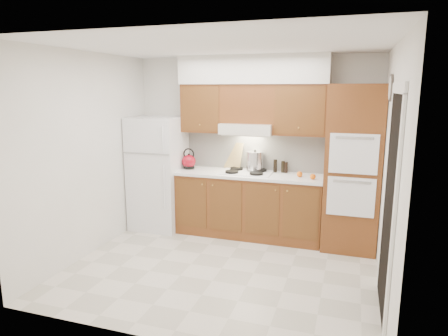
{
  "coord_description": "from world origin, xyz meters",
  "views": [
    {
      "loc": [
        1.42,
        -4.27,
        2.15
      ],
      "look_at": [
        -0.12,
        0.45,
        1.15
      ],
      "focal_mm": 32.0,
      "sensor_mm": 36.0,
      "label": 1
    }
  ],
  "objects_px": {
    "fridge": "(159,173)",
    "kettle": "(189,161)",
    "stock_pot": "(255,161)",
    "oven_cabinet": "(353,169)"
  },
  "relations": [
    {
      "from": "oven_cabinet",
      "to": "stock_pot",
      "type": "relative_size",
      "value": 8.58
    },
    {
      "from": "fridge",
      "to": "oven_cabinet",
      "type": "relative_size",
      "value": 0.78
    },
    {
      "from": "fridge",
      "to": "kettle",
      "type": "bearing_deg",
      "value": 9.34
    },
    {
      "from": "fridge",
      "to": "stock_pot",
      "type": "height_order",
      "value": "fridge"
    },
    {
      "from": "fridge",
      "to": "stock_pot",
      "type": "relative_size",
      "value": 6.71
    },
    {
      "from": "oven_cabinet",
      "to": "kettle",
      "type": "distance_m",
      "value": 2.37
    },
    {
      "from": "fridge",
      "to": "kettle",
      "type": "distance_m",
      "value": 0.52
    },
    {
      "from": "fridge",
      "to": "kettle",
      "type": "height_order",
      "value": "fridge"
    },
    {
      "from": "stock_pot",
      "to": "kettle",
      "type": "bearing_deg",
      "value": -172.7
    },
    {
      "from": "kettle",
      "to": "stock_pot",
      "type": "bearing_deg",
      "value": -3.89
    }
  ]
}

